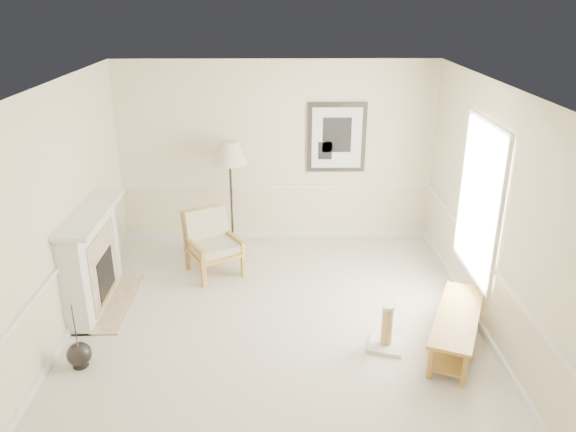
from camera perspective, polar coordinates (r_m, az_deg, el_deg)
The scene contains 8 objects.
ground at distance 7.01m, azimuth -1.18°, elevation -11.23°, with size 5.50×5.50×0.00m, color silver.
room at distance 6.27m, azimuth -0.05°, elevation 3.62°, with size 5.04×5.54×2.92m.
fireplace at distance 7.60m, azimuth -19.21°, elevation -4.24°, with size 0.64×1.64×1.31m.
floor_vase at distance 6.70m, azimuth -20.44°, elevation -13.07°, with size 0.27×0.27×0.79m.
armchair at distance 8.20m, azimuth -7.81°, elevation -2.35°, with size 0.97×0.98×0.92m.
floor_lamp at distance 8.63m, azimuth -5.95°, elevation 6.10°, with size 0.58×0.58×1.72m.
bench at distance 6.80m, azimuth 16.77°, elevation -10.57°, with size 1.02×1.57×0.43m.
scratching_post at distance 6.67m, azimuth 9.97°, elevation -11.73°, with size 0.48×0.48×0.55m.
Camera 1 is at (0.04, -5.88, 3.82)m, focal length 35.00 mm.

